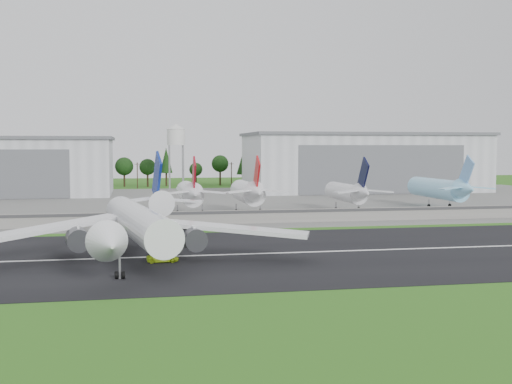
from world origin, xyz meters
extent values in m
plane|color=#2A5F16|center=(0.00, 0.00, 0.00)|extent=(600.00, 600.00, 0.00)
cube|color=black|center=(0.00, 10.00, 0.05)|extent=(320.00, 60.00, 0.10)
cube|color=white|center=(0.00, 10.00, 0.11)|extent=(220.00, 1.00, 0.02)
cube|color=slate|center=(0.00, 120.00, 0.05)|extent=(320.00, 150.00, 0.10)
cube|color=gray|center=(0.00, 55.00, 1.75)|extent=(240.00, 0.50, 3.50)
cube|color=#38383A|center=(0.00, 54.70, 3.00)|extent=(240.00, 0.12, 0.70)
cube|color=silver|center=(75.00, 165.00, 12.00)|extent=(100.00, 45.00, 24.00)
cube|color=#595B60|center=(75.00, 165.00, 24.60)|extent=(102.00, 47.00, 1.20)
cube|color=#595B60|center=(75.00, 142.35, 10.08)|extent=(70.00, 0.30, 19.68)
cylinder|color=#99999E|center=(-8.00, 182.00, 10.00)|extent=(0.50, 0.50, 20.00)
cylinder|color=#99999E|center=(-2.00, 188.00, 10.00)|extent=(0.50, 0.50, 20.00)
cylinder|color=silver|center=(-5.00, 185.00, 23.50)|extent=(8.00, 8.00, 7.00)
cone|color=silver|center=(-5.00, 185.00, 28.20)|extent=(8.40, 8.40, 2.40)
cylinder|color=white|center=(-22.64, 10.00, 6.20)|extent=(12.65, 44.36, 5.80)
cone|color=white|center=(-26.57, -14.69, 6.20)|extent=(6.67, 6.84, 5.80)
cone|color=white|center=(-18.47, 36.17, 7.40)|extent=(6.86, 9.75, 5.51)
cube|color=navy|center=(-18.55, 35.68, 12.70)|extent=(1.99, 9.50, 11.13)
cube|color=white|center=(-8.14, 5.67, 5.40)|extent=(28.25, 14.29, 2.65)
cylinder|color=#333338|center=(-13.81, 5.05, 3.80)|extent=(4.62, 6.03, 3.80)
cube|color=white|center=(-13.61, 34.89, 7.80)|extent=(9.39, 4.56, 0.98)
cube|color=white|center=(-37.77, 10.38, 5.40)|extent=(25.65, 21.25, 2.65)
cylinder|color=#333338|center=(-32.57, 8.04, 3.80)|extent=(4.62, 6.03, 3.80)
cube|color=white|center=(-23.49, 36.46, 7.80)|extent=(9.47, 6.94, 0.98)
cube|color=#99999E|center=(-23.27, 6.05, 1.70)|extent=(14.59, 31.20, 3.20)
cylinder|color=black|center=(-26.61, 13.67, 0.85)|extent=(0.63, 1.54, 1.50)
imported|color=#9AC016|center=(-18.81, 4.64, 0.84)|extent=(5.44, 2.71, 1.48)
cylinder|color=white|center=(-8.07, 80.00, 5.99)|extent=(5.98, 24.00, 5.98)
cone|color=white|center=(-8.07, 64.50, 6.99)|extent=(5.68, 7.00, 5.68)
cube|color=maroon|center=(-8.07, 65.00, 11.79)|extent=(0.45, 8.59, 10.02)
cylinder|color=#99999E|center=(-11.57, 78.00, 1.50)|extent=(0.32, 0.32, 3.00)
cylinder|color=#99999E|center=(-4.57, 78.00, 1.50)|extent=(0.32, 0.32, 3.00)
cylinder|color=black|center=(-11.57, 78.00, 0.80)|extent=(0.40, 1.40, 1.40)
cylinder|color=white|center=(8.52, 80.00, 6.08)|extent=(6.17, 24.00, 6.17)
cone|color=white|center=(8.52, 64.50, 7.08)|extent=(5.86, 7.00, 5.86)
cube|color=#B50D12|center=(8.52, 65.00, 11.88)|extent=(0.45, 8.59, 10.02)
cylinder|color=#99999E|center=(5.02, 78.00, 1.50)|extent=(0.32, 0.32, 3.00)
cylinder|color=#99999E|center=(12.02, 78.00, 1.50)|extent=(0.32, 0.32, 3.00)
cylinder|color=black|center=(5.02, 78.00, 0.80)|extent=(0.40, 1.40, 1.40)
cylinder|color=white|center=(38.10, 80.00, 5.66)|extent=(5.31, 24.00, 5.31)
cone|color=white|center=(38.10, 64.50, 6.66)|extent=(5.05, 7.00, 5.05)
cube|color=black|center=(38.10, 65.00, 11.46)|extent=(0.45, 8.59, 10.02)
cylinder|color=#99999E|center=(34.60, 78.00, 1.50)|extent=(0.32, 0.32, 3.00)
cylinder|color=#99999E|center=(41.60, 78.00, 1.50)|extent=(0.32, 0.32, 3.00)
cylinder|color=black|center=(34.60, 78.00, 0.80)|extent=(0.40, 1.40, 1.40)
cylinder|color=#93DAFF|center=(69.73, 85.00, 6.12)|extent=(6.23, 30.00, 6.23)
cone|color=#93DAFF|center=(69.73, 66.50, 7.12)|extent=(5.92, 7.00, 5.92)
cube|color=#6CA1DE|center=(69.73, 67.00, 11.92)|extent=(0.45, 8.59, 10.02)
cylinder|color=#99999E|center=(66.23, 83.00, 1.50)|extent=(0.32, 0.32, 3.00)
cylinder|color=#99999E|center=(73.23, 83.00, 1.50)|extent=(0.32, 0.32, 3.00)
cylinder|color=black|center=(66.23, 83.00, 0.80)|extent=(0.40, 1.40, 1.40)
camera|label=1|loc=(-23.16, -101.09, 19.04)|focal=45.00mm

